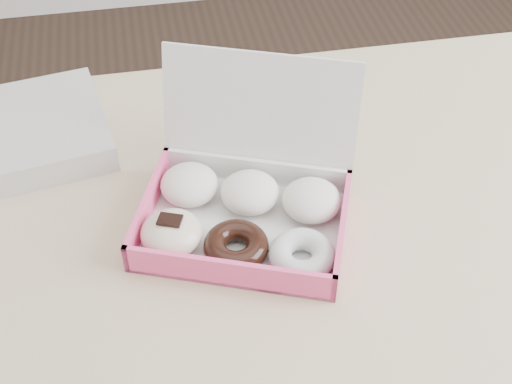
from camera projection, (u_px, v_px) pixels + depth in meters
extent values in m
cube|color=tan|center=(300.00, 228.00, 0.99)|extent=(1.20, 0.80, 0.04)
cylinder|color=tan|center=(499.00, 198.00, 1.57)|extent=(0.05, 0.05, 0.71)
cube|color=white|center=(243.00, 229.00, 0.96)|extent=(0.32, 0.28, 0.01)
cube|color=#FF4E8B|center=(228.00, 274.00, 0.88)|extent=(0.25, 0.10, 0.04)
cube|color=white|center=(256.00, 172.00, 1.01)|extent=(0.25, 0.10, 0.04)
cube|color=#FF4E8B|center=(148.00, 206.00, 0.96)|extent=(0.08, 0.19, 0.04)
cube|color=#FF4E8B|center=(342.00, 232.00, 0.93)|extent=(0.08, 0.19, 0.04)
cube|color=white|center=(259.00, 121.00, 0.98)|extent=(0.27, 0.14, 0.19)
ellipsoid|color=white|center=(189.00, 184.00, 0.99)|extent=(0.10, 0.10, 0.05)
ellipsoid|color=white|center=(250.00, 192.00, 0.98)|extent=(0.10, 0.10, 0.05)
ellipsoid|color=white|center=(312.00, 200.00, 0.96)|extent=(0.10, 0.10, 0.05)
ellipsoid|color=beige|center=(171.00, 233.00, 0.92)|extent=(0.10, 0.10, 0.05)
cube|color=black|center=(170.00, 220.00, 0.90)|extent=(0.04, 0.03, 0.00)
torus|color=black|center=(236.00, 246.00, 0.91)|extent=(0.11, 0.11, 0.03)
torus|color=silver|center=(302.00, 255.00, 0.90)|extent=(0.11, 0.11, 0.03)
cube|color=beige|center=(13.00, 136.00, 1.07)|extent=(0.31, 0.26, 0.04)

